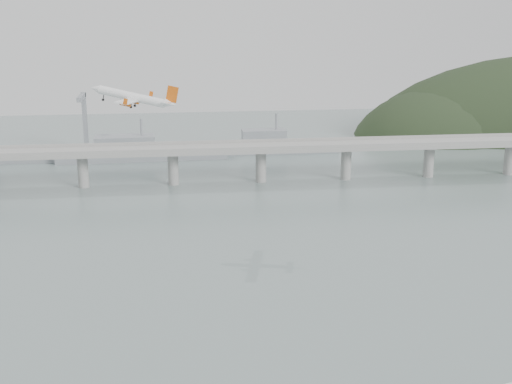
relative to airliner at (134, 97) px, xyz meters
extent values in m
plane|color=slate|center=(44.00, -100.55, -64.08)|extent=(900.00, 900.00, 0.00)
cube|color=gray|center=(44.00, 99.45, -44.08)|extent=(800.00, 22.00, 2.20)
cube|color=gray|center=(44.00, 88.95, -42.08)|extent=(800.00, 0.60, 1.80)
cube|color=gray|center=(44.00, 109.95, -42.08)|extent=(800.00, 0.60, 1.80)
cylinder|color=gray|center=(-36.00, 99.45, -54.58)|extent=(6.00, 6.00, 21.00)
cylinder|color=gray|center=(14.00, 99.45, -54.58)|extent=(6.00, 6.00, 21.00)
cylinder|color=gray|center=(64.00, 99.45, -54.58)|extent=(6.00, 6.00, 21.00)
cylinder|color=gray|center=(114.00, 99.45, -54.58)|extent=(6.00, 6.00, 21.00)
cylinder|color=gray|center=(164.00, 99.45, -54.58)|extent=(6.00, 6.00, 21.00)
cylinder|color=gray|center=(214.00, 99.45, -54.58)|extent=(6.00, 6.00, 21.00)
ellipsoid|color=black|center=(219.00, 219.45, -76.08)|extent=(140.00, 110.00, 96.00)
cube|color=gray|center=(-6.00, 164.45, -60.08)|extent=(110.55, 21.43, 8.00)
cube|color=gray|center=(-17.00, 164.45, -52.08)|extent=(39.01, 16.73, 8.00)
cylinder|color=gray|center=(-6.00, 164.45, -44.08)|extent=(1.60, 1.60, 14.00)
cube|color=gray|center=(84.00, 174.45, -60.08)|extent=(85.00, 13.60, 8.00)
cube|color=gray|center=(75.50, 174.45, -52.08)|extent=(29.75, 11.90, 8.00)
cylinder|color=gray|center=(84.00, 174.45, -44.08)|extent=(1.60, 1.60, 14.00)
cube|color=gray|center=(-46.00, 199.45, -44.08)|extent=(3.00, 3.00, 40.00)
cube|color=gray|center=(-46.00, 189.45, -26.08)|extent=(3.00, 28.00, 3.00)
cylinder|color=white|center=(-0.85, 0.25, 0.32)|extent=(27.19, 12.13, 8.64)
cone|color=white|center=(-15.62, 4.39, 3.27)|extent=(5.39, 4.74, 4.22)
cone|color=white|center=(14.48, -4.03, -2.24)|extent=(6.09, 4.66, 4.41)
cube|color=white|center=(-0.12, -0.01, -0.82)|extent=(13.33, 33.30, 2.96)
cube|color=white|center=(13.69, -3.77, -1.38)|extent=(6.05, 12.13, 1.43)
cube|color=#CF550E|center=(15.24, -4.03, 1.59)|extent=(5.48, 1.50, 7.07)
cylinder|color=#CF550E|center=(-0.37, 5.56, -2.16)|extent=(4.94, 3.54, 3.00)
cylinder|color=black|center=(-2.31, 6.10, -1.77)|extent=(1.35, 2.32, 2.27)
cube|color=white|center=(-0.18, 5.56, -1.20)|extent=(2.60, 0.88, 1.62)
cylinder|color=#CF550E|center=(-3.17, -4.80, -1.61)|extent=(4.94, 3.54, 3.00)
cylinder|color=black|center=(-5.11, -4.26, -1.22)|extent=(1.35, 2.32, 2.27)
cube|color=white|center=(-2.98, -4.80, -0.65)|extent=(2.60, 0.88, 1.62)
cylinder|color=black|center=(0.20, 2.44, -2.67)|extent=(0.88, 0.43, 2.38)
cylinder|color=black|center=(-0.01, 2.44, -3.73)|extent=(1.33, 0.66, 1.28)
cylinder|color=black|center=(-1.12, -2.46, -2.41)|extent=(0.88, 0.43, 2.38)
cylinder|color=black|center=(-1.33, -2.46, -3.47)|extent=(1.33, 0.66, 1.28)
cylinder|color=black|center=(-12.47, 3.36, -0.15)|extent=(0.88, 0.43, 2.38)
cylinder|color=black|center=(-12.68, 3.36, -1.20)|extent=(1.33, 0.66, 1.28)
cube|color=#CF550E|center=(6.28, 15.47, -0.89)|extent=(1.99, 0.60, 2.60)
cube|color=#CF550E|center=(-2.37, -16.53, 0.81)|extent=(1.99, 0.60, 2.60)
camera|label=1|loc=(16.38, -278.48, 39.49)|focal=48.00mm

